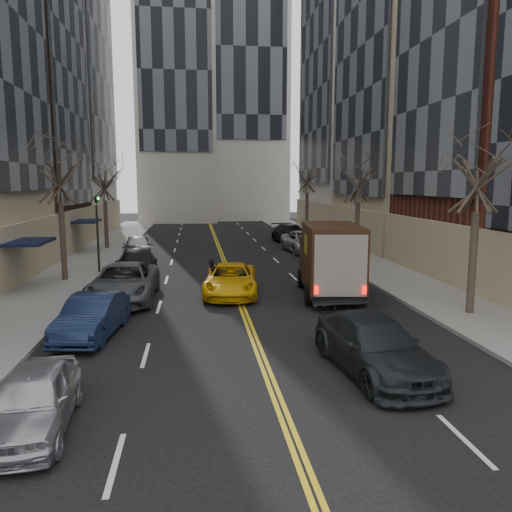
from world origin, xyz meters
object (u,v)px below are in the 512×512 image
at_px(taxi, 231,280).
at_px(ups_truck, 330,260).
at_px(observer_sedan, 374,346).
at_px(pedestrian, 213,275).

bearing_deg(taxi, ups_truck, -5.44).
relative_size(observer_sedan, pedestrian, 3.39).
distance_m(observer_sedan, pedestrian, 11.69).
relative_size(ups_truck, observer_sedan, 1.18).
bearing_deg(pedestrian, taxi, -127.80).
bearing_deg(observer_sedan, ups_truck, 76.14).
bearing_deg(observer_sedan, taxi, 101.80).
bearing_deg(ups_truck, pedestrian, 168.45).
xyz_separation_m(ups_truck, taxi, (-4.50, 0.89, -0.98)).
bearing_deg(pedestrian, ups_truck, -98.30).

